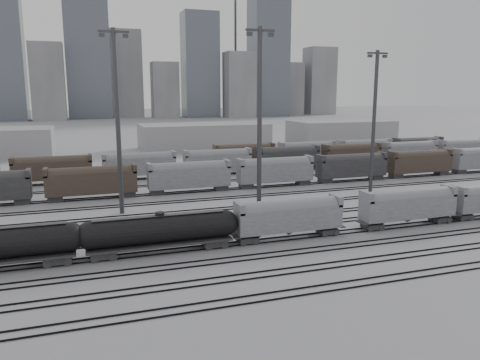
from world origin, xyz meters
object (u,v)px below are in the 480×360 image
object	(u,v)px
hopper_car_b	(408,204)
light_mast_c	(260,117)
tank_car_b	(160,230)
hopper_car_a	(289,215)

from	to	relation	value
hopper_car_b	light_mast_c	xyz separation A→B (m)	(-16.93, 12.75, 11.33)
hopper_car_b	light_mast_c	world-z (taller)	light_mast_c
light_mast_c	tank_car_b	bearing A→B (deg)	-143.03
hopper_car_a	light_mast_c	bearing A→B (deg)	85.90
hopper_car_a	hopper_car_b	xyz separation A→B (m)	(17.84, 0.00, 0.06)
tank_car_b	hopper_car_a	world-z (taller)	hopper_car_a
hopper_car_b	light_mast_c	bearing A→B (deg)	143.02
tank_car_b	light_mast_c	xyz separation A→B (m)	(16.93, 12.75, 11.80)
hopper_car_a	hopper_car_b	distance (m)	17.84
tank_car_b	hopper_car_a	size ratio (longest dim) A/B	1.34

